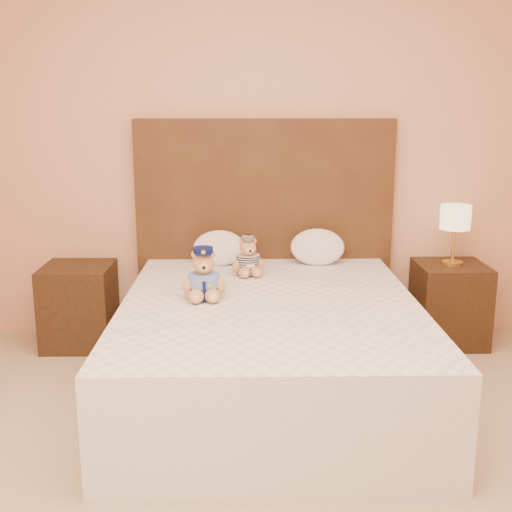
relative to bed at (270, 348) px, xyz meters
The scene contains 10 objects.
room_walls 1.70m from the bed, 90.00° to the right, with size 4.04×4.52×2.72m.
bed is the anchor object (origin of this frame).
headboard 1.12m from the bed, 90.00° to the left, with size 1.75×0.08×1.50m, color #4B3016.
nightstand_left 1.48m from the bed, 147.38° to the left, with size 0.45×0.45×0.55m, color #342210.
nightstand_right 1.48m from the bed, 32.62° to the left, with size 0.45×0.45×0.55m, color #342210.
lamp 1.59m from the bed, 32.62° to the left, with size 0.20×0.20×0.40m.
teddy_police 0.55m from the bed, behind, with size 0.25×0.24×0.29m, color tan, non-canonical shape.
teddy_prisoner 0.69m from the bed, 101.94° to the left, with size 0.21×0.20×0.24m, color tan, non-canonical shape.
pillow_left 0.97m from the bed, 110.24° to the left, with size 0.35×0.22×0.24m, color white.
pillow_right 0.99m from the bed, 67.18° to the left, with size 0.36×0.23×0.25m, color white.
Camera 1 is at (-0.13, -2.13, 1.59)m, focal length 45.00 mm.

